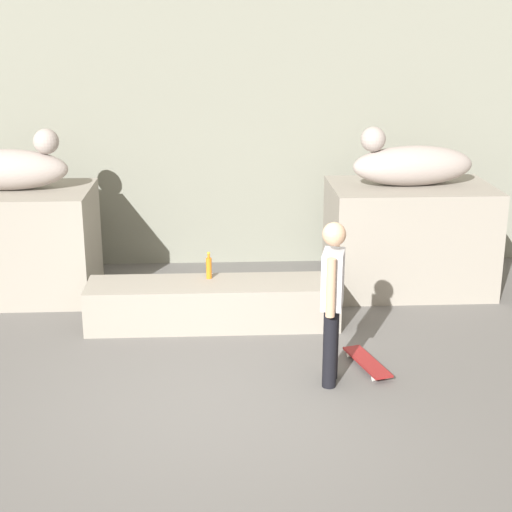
# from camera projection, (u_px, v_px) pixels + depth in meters

# --- Properties ---
(ground_plane) EXTENTS (40.00, 40.00, 0.00)m
(ground_plane) POSITION_uv_depth(u_px,v_px,m) (213.00, 405.00, 7.40)
(ground_plane) COLOR #605E5B
(facade_wall) EXTENTS (10.80, 0.60, 6.36)m
(facade_wall) POSITION_uv_depth(u_px,v_px,m) (210.00, 42.00, 10.97)
(facade_wall) COLOR gray
(facade_wall) RESTS_ON ground_plane
(pedestal_left) EXTENTS (2.11, 1.38, 1.42)m
(pedestal_left) POSITION_uv_depth(u_px,v_px,m) (12.00, 243.00, 10.12)
(pedestal_left) COLOR gray
(pedestal_left) RESTS_ON ground_plane
(pedestal_right) EXTENTS (2.11, 1.38, 1.42)m
(pedestal_right) POSITION_uv_depth(u_px,v_px,m) (408.00, 237.00, 10.38)
(pedestal_right) COLOR gray
(pedestal_right) RESTS_ON ground_plane
(statue_reclining_left) EXTENTS (1.61, 0.60, 0.78)m
(statue_reclining_left) POSITION_uv_depth(u_px,v_px,m) (7.00, 168.00, 9.83)
(statue_reclining_left) COLOR #A49790
(statue_reclining_left) RESTS_ON pedestal_left
(statue_reclining_right) EXTENTS (1.65, 0.71, 0.78)m
(statue_reclining_right) POSITION_uv_depth(u_px,v_px,m) (410.00, 164.00, 10.08)
(statue_reclining_right) COLOR #A49790
(statue_reclining_right) RESTS_ON pedestal_right
(ledge_block) EXTENTS (2.97, 0.72, 0.53)m
(ledge_block) POSITION_uv_depth(u_px,v_px,m) (213.00, 304.00, 9.25)
(ledge_block) COLOR gray
(ledge_block) RESTS_ON ground_plane
(skater) EXTENTS (0.28, 0.53, 1.67)m
(skater) POSITION_uv_depth(u_px,v_px,m) (332.00, 296.00, 7.60)
(skater) COLOR black
(skater) RESTS_ON ground_plane
(skateboard) EXTENTS (0.40, 0.82, 0.08)m
(skateboard) POSITION_uv_depth(u_px,v_px,m) (367.00, 362.00, 8.17)
(skateboard) COLOR maroon
(skateboard) RESTS_ON ground_plane
(bottle_orange) EXTENTS (0.07, 0.07, 0.33)m
(bottle_orange) POSITION_uv_depth(u_px,v_px,m) (209.00, 267.00, 9.28)
(bottle_orange) COLOR orange
(bottle_orange) RESTS_ON ledge_block
(bottle_clear) EXTENTS (0.06, 0.06, 0.30)m
(bottle_clear) POSITION_uv_depth(u_px,v_px,m) (328.00, 267.00, 9.34)
(bottle_clear) COLOR silver
(bottle_clear) RESTS_ON ledge_block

